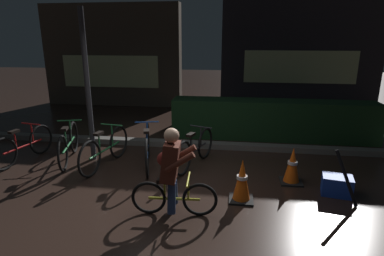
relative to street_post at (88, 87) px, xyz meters
name	(u,v)px	position (x,y,z in m)	size (l,w,h in m)	color
ground_plane	(174,192)	(1.89, -1.20, -1.45)	(40.00, 40.00, 0.00)	black
sidewalk_curb	(193,144)	(1.89, 1.00, -1.39)	(12.00, 0.24, 0.12)	#56544F
hedge_row	(272,120)	(3.69, 1.90, -0.99)	(4.80, 0.70, 0.93)	black
storefront_left	(112,56)	(-1.60, 5.30, 0.29)	(4.93, 0.54, 3.51)	#42382D
storefront_right	(300,43)	(4.94, 6.00, 0.74)	(5.39, 0.54, 4.41)	#262328
street_post	(88,87)	(0.00, 0.00, 0.00)	(0.10, 0.10, 2.90)	#2D2D33
parked_bike_leftmost	(23,146)	(-1.29, -0.32, -1.13)	(0.46, 1.53, 0.71)	black
parked_bike_left_mid	(69,144)	(-0.42, -0.16, -1.10)	(0.57, 1.61, 0.77)	black
parked_bike_center_left	(105,149)	(0.40, -0.33, -1.11)	(0.46, 1.63, 0.76)	black
parked_bike_center_right	(147,148)	(1.18, -0.19, -1.09)	(0.54, 1.69, 0.80)	black
parked_bike_right_mid	(195,150)	(2.07, -0.09, -1.12)	(0.59, 1.50, 0.72)	black
traffic_cone_near	(242,181)	(2.94, -1.30, -1.14)	(0.36, 0.36, 0.66)	black
traffic_cone_far	(292,166)	(3.78, -0.57, -1.15)	(0.36, 0.36, 0.63)	black
blue_crate	(337,185)	(4.41, -0.90, -1.30)	(0.44, 0.32, 0.30)	#193DB7
cyclist	(172,172)	(1.99, -1.81, -0.82)	(1.19, 0.50, 1.25)	black
closed_umbrella	(346,178)	(4.44, -1.15, -1.06)	(0.05, 0.05, 0.85)	black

